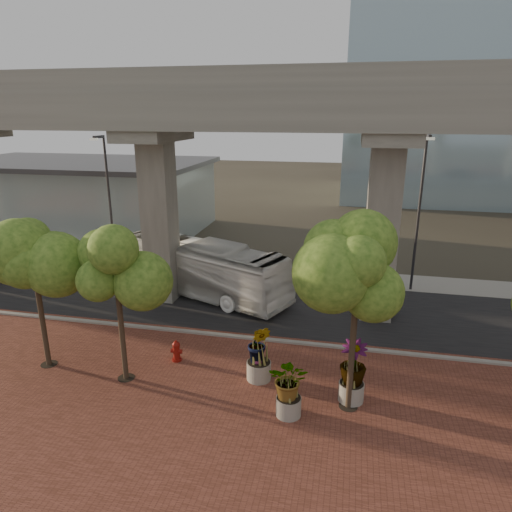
# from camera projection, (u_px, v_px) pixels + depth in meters

# --- Properties ---
(ground) EXTENTS (160.00, 160.00, 0.00)m
(ground) POSITION_uv_depth(u_px,v_px,m) (257.00, 322.00, 23.81)
(ground) COLOR #312C24
(ground) RESTS_ON ground
(brick_plaza) EXTENTS (70.00, 13.00, 0.06)m
(brick_plaza) POSITION_uv_depth(u_px,v_px,m) (211.00, 417.00, 16.34)
(brick_plaza) COLOR brown
(brick_plaza) RESTS_ON ground
(asphalt_road) EXTENTS (90.00, 8.00, 0.04)m
(asphalt_road) POSITION_uv_depth(u_px,v_px,m) (265.00, 306.00, 25.66)
(asphalt_road) COLOR black
(asphalt_road) RESTS_ON ground
(curb_strip) EXTENTS (70.00, 0.25, 0.16)m
(curb_strip) POSITION_uv_depth(u_px,v_px,m) (249.00, 338.00, 21.92)
(curb_strip) COLOR gray
(curb_strip) RESTS_ON ground
(far_sidewalk) EXTENTS (90.00, 3.00, 0.06)m
(far_sidewalk) POSITION_uv_depth(u_px,v_px,m) (280.00, 274.00, 30.79)
(far_sidewalk) COLOR gray
(far_sidewalk) RESTS_ON ground
(transit_viaduct) EXTENTS (72.00, 5.60, 12.40)m
(transit_viaduct) POSITION_uv_depth(u_px,v_px,m) (266.00, 177.00, 23.47)
(transit_viaduct) COLOR gray
(transit_viaduct) RESTS_ON ground
(station_pavilion) EXTENTS (23.00, 13.00, 6.30)m
(station_pavilion) POSITION_uv_depth(u_px,v_px,m) (80.00, 195.00, 41.73)
(station_pavilion) COLOR #A5B8BD
(station_pavilion) RESTS_ON ground
(transit_bus) EXTENTS (11.71, 7.24, 3.24)m
(transit_bus) POSITION_uv_depth(u_px,v_px,m) (201.00, 268.00, 27.05)
(transit_bus) COLOR white
(transit_bus) RESTS_ON ground
(fire_hydrant) EXTENTS (0.48, 0.43, 0.96)m
(fire_hydrant) POSITION_uv_depth(u_px,v_px,m) (176.00, 351.00, 19.87)
(fire_hydrant) COLOR maroon
(fire_hydrant) RESTS_ON ground
(planter_front) EXTENTS (2.02, 2.02, 2.23)m
(planter_front) POSITION_uv_depth(u_px,v_px,m) (289.00, 382.00, 16.02)
(planter_front) COLOR #AAA799
(planter_front) RESTS_ON ground
(planter_right) EXTENTS (2.32, 2.32, 2.48)m
(planter_right) POSITION_uv_depth(u_px,v_px,m) (353.00, 365.00, 16.79)
(planter_right) COLOR #ACA69B
(planter_right) RESTS_ON ground
(planter_left) EXTENTS (2.20, 2.20, 2.42)m
(planter_left) POSITION_uv_depth(u_px,v_px,m) (259.00, 347.00, 18.19)
(planter_left) COLOR #A29B92
(planter_left) RESTS_ON ground
(street_tree_far_west) EXTENTS (4.14, 4.14, 6.83)m
(street_tree_far_west) POSITION_uv_depth(u_px,v_px,m) (32.00, 256.00, 18.22)
(street_tree_far_west) COLOR #423125
(street_tree_far_west) RESTS_ON ground
(street_tree_near_west) EXTENTS (3.50, 3.50, 6.41)m
(street_tree_near_west) POSITION_uv_depth(u_px,v_px,m) (115.00, 268.00, 17.24)
(street_tree_near_west) COLOR #423125
(street_tree_near_west) RESTS_ON ground
(street_tree_near_east) EXTENTS (4.05, 4.05, 7.02)m
(street_tree_near_east) POSITION_uv_depth(u_px,v_px,m) (357.00, 276.00, 15.32)
(street_tree_near_east) COLOR #423125
(street_tree_near_east) RESTS_ON ground
(streetlamp_west) EXTENTS (0.45, 1.31, 9.04)m
(streetlamp_west) POSITION_uv_depth(u_px,v_px,m) (108.00, 195.00, 29.75)
(streetlamp_west) COLOR #2F2E33
(streetlamp_west) RESTS_ON ground
(streetlamp_east) EXTENTS (0.46, 1.34, 9.27)m
(streetlamp_east) POSITION_uv_depth(u_px,v_px,m) (420.00, 204.00, 26.32)
(streetlamp_east) COLOR #2E2E33
(streetlamp_east) RESTS_ON ground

